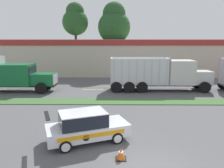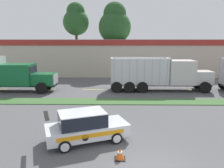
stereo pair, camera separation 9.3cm
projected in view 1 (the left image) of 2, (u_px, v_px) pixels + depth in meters
The scene contains 12 objects.
grass_verge at pixel (131, 102), 19.18m from camera, with size 120.00×1.96×0.06m, color #3D6633.
centre_line_2 at pixel (45, 89), 24.17m from camera, with size 2.40×0.14×0.01m, color yellow.
centre_line_3 at pixel (93, 90), 24.11m from camera, with size 2.40×0.14×0.01m, color yellow.
centre_line_4 at pixel (142, 90), 24.05m from camera, with size 2.40×0.14×0.01m, color yellow.
centre_line_5 at pixel (191, 90), 23.99m from camera, with size 2.40×0.14×0.01m, color yellow.
dump_truck_lead at pixel (168, 75), 23.37m from camera, with size 10.74×2.58×3.78m.
dump_truck_trail at pixel (6, 76), 23.00m from camera, with size 11.82×2.71×3.70m.
rally_car at pixel (86, 126), 11.47m from camera, with size 4.63×3.22×1.67m.
traffic_cone at pixel (121, 154), 9.79m from camera, with size 0.49×0.49×0.54m.
store_building_backdrop at pixel (103, 56), 37.40m from camera, with size 41.33×12.10×5.52m.
tree_behind_left at pixel (75, 20), 35.41m from camera, with size 4.20×4.20×11.45m.
tree_behind_centre at pixel (114, 24), 34.94m from camera, with size 5.21×5.21×11.41m.
Camera 1 is at (-1.48, -8.22, 5.21)m, focal length 35.00 mm.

